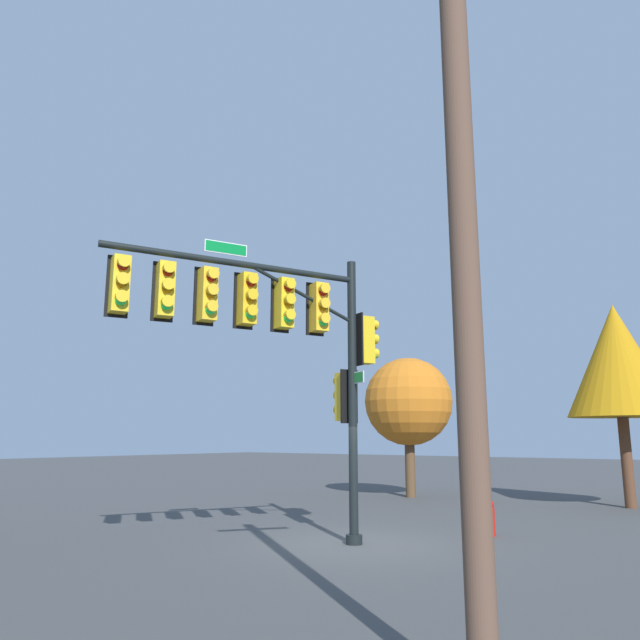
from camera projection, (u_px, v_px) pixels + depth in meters
name	position (u px, v px, depth m)	size (l,w,h in m)	color
ground_plane	(354.00, 544.00, 13.13)	(120.00, 120.00, 0.00)	#434445
signal_pole_assembly	(275.00, 326.00, 13.09)	(5.87, 2.85, 6.33)	black
utility_pole	(463.00, 216.00, 6.00)	(1.54, 1.13, 8.55)	brown
fire_hydrant	(490.00, 518.00, 14.32)	(0.33, 0.24, 0.83)	red
tree_mid	(617.00, 361.00, 20.77)	(3.48, 3.48, 6.81)	#553522
tree_far	(408.00, 402.00, 24.15)	(3.46, 3.46, 5.41)	brown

